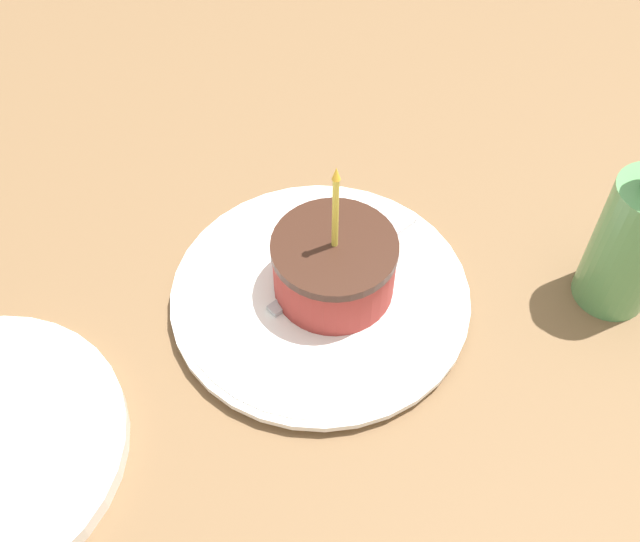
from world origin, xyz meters
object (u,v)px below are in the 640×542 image
(plate, at_px, (320,296))
(fork, at_px, (353,253))
(cake_slice, at_px, (334,266))
(bottle, at_px, (634,240))

(plate, bearing_deg, fork, -104.70)
(fork, bearing_deg, cake_slice, 84.73)
(plate, bearing_deg, bottle, -156.84)
(cake_slice, relative_size, fork, 0.90)
(plate, xyz_separation_m, bottle, (-0.24, -0.10, 0.06))
(plate, xyz_separation_m, fork, (-0.01, -0.05, 0.01))
(fork, xyz_separation_m, bottle, (-0.22, -0.05, 0.05))
(plate, distance_m, cake_slice, 0.04)
(fork, bearing_deg, bottle, -167.02)
(cake_slice, bearing_deg, fork, -95.27)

